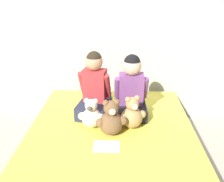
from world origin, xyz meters
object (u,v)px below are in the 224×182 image
at_px(sign_card, 107,146).
at_px(teddy_bear_between_children, 111,120).
at_px(teddy_bear_held_by_right_child, 132,114).
at_px(bed, 111,156).
at_px(child_on_right, 131,90).
at_px(child_on_left, 94,90).
at_px(teddy_bear_held_by_left_child, 91,115).

bearing_deg(sign_card, teddy_bear_between_children, 80.37).
xyz_separation_m(teddy_bear_held_by_right_child, sign_card, (-0.21, -0.29, -0.12)).
height_order(bed, child_on_right, child_on_right).
relative_size(teddy_bear_between_children, sign_card, 1.52).
bearing_deg(teddy_bear_held_by_right_child, sign_card, -148.51).
distance_m(child_on_right, sign_card, 0.62).
xyz_separation_m(child_on_left, child_on_right, (0.35, 0.00, 0.01)).
height_order(child_on_right, sign_card, child_on_right).
xyz_separation_m(bed, child_on_right, (0.18, 0.41, 0.46)).
bearing_deg(teddy_bear_held_by_right_child, teddy_bear_held_by_left_child, 158.35).
distance_m(teddy_bear_held_by_left_child, teddy_bear_between_children, 0.21).
bearing_deg(bed, teddy_bear_held_by_right_child, 43.72).
xyz_separation_m(teddy_bear_held_by_right_child, teddy_bear_between_children, (-0.18, -0.11, 0.01)).
bearing_deg(sign_card, teddy_bear_held_by_left_child, 117.40).
xyz_separation_m(child_on_left, sign_card, (0.14, -0.52, -0.25)).
xyz_separation_m(bed, teddy_bear_between_children, (0.00, 0.07, 0.33)).
bearing_deg(child_on_left, teddy_bear_held_by_left_child, -79.81).
distance_m(child_on_left, teddy_bear_held_by_left_child, 0.27).
bearing_deg(sign_card, child_on_right, 68.44).
bearing_deg(teddy_bear_held_by_left_child, teddy_bear_between_children, -23.24).
distance_m(bed, teddy_bear_held_by_right_child, 0.41).
distance_m(teddy_bear_between_children, sign_card, 0.23).
height_order(bed, teddy_bear_held_by_left_child, teddy_bear_held_by_left_child).
height_order(teddy_bear_between_children, sign_card, teddy_bear_between_children).
distance_m(child_on_right, teddy_bear_between_children, 0.41).
relative_size(child_on_right, sign_card, 2.84).
xyz_separation_m(child_on_right, teddy_bear_held_by_right_child, (0.00, -0.23, -0.13)).
bearing_deg(sign_card, bed, 76.43).
relative_size(bed, teddy_bear_between_children, 5.95).
xyz_separation_m(teddy_bear_held_by_left_child, sign_card, (0.15, -0.28, -0.11)).
bearing_deg(child_on_left, sign_card, -63.24).
bearing_deg(teddy_bear_between_children, child_on_left, 105.39).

